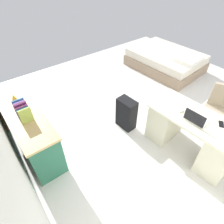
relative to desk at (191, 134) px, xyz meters
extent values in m
plane|color=silver|center=(1.12, -0.15, -0.39)|extent=(6.17, 6.17, 0.00)
cube|color=beige|center=(0.00, 0.00, 0.34)|extent=(1.49, 0.77, 0.04)
cube|color=beige|center=(-0.49, -0.04, -0.03)|extent=(0.45, 0.62, 0.72)
cube|color=beige|center=(0.49, 0.04, -0.03)|extent=(0.45, 0.62, 0.72)
cylinder|color=black|center=(-0.03, -0.71, -0.38)|extent=(0.52, 0.52, 0.04)
cylinder|color=black|center=(-0.03, -0.71, -0.18)|extent=(0.06, 0.06, 0.42)
cube|color=tan|center=(-0.03, -0.71, 0.07)|extent=(0.61, 0.61, 0.08)
cube|color=tan|center=(0.05, -0.89, 0.33)|extent=(0.43, 0.24, 0.44)
cube|color=#28664C|center=(1.74, 2.05, -0.02)|extent=(1.76, 0.44, 0.75)
cube|color=tan|center=(1.74, 2.05, 0.38)|extent=(1.80, 0.48, 0.04)
cube|color=#225641|center=(1.35, 1.82, -0.19)|extent=(0.67, 0.01, 0.26)
cube|color=#225641|center=(2.14, 1.82, -0.19)|extent=(0.67, 0.01, 0.26)
cube|color=gray|center=(2.16, -1.91, -0.25)|extent=(2.01, 1.55, 0.28)
cube|color=silver|center=(2.16, -1.91, -0.01)|extent=(1.94, 1.48, 0.20)
cube|color=white|center=(1.49, -1.97, 0.14)|extent=(0.53, 0.72, 0.10)
cube|color=black|center=(1.07, 0.46, -0.08)|extent=(0.38, 0.25, 0.63)
cube|color=silver|center=(-0.01, 0.06, 0.37)|extent=(0.33, 0.24, 0.02)
cube|color=black|center=(-0.02, 0.16, 0.47)|extent=(0.31, 0.04, 0.19)
ellipsoid|color=white|center=(0.25, 0.08, 0.38)|extent=(0.07, 0.10, 0.03)
cube|color=black|center=(-0.29, -0.15, 0.37)|extent=(0.13, 0.15, 0.01)
cube|color=#9EB64A|center=(1.42, 2.05, 0.52)|extent=(0.03, 0.17, 0.24)
cube|color=#243B93|center=(1.46, 2.05, 0.50)|extent=(0.03, 0.17, 0.20)
cube|color=#1C5A69|center=(1.50, 2.05, 0.50)|extent=(0.04, 0.17, 0.19)
cube|color=#AC4E8A|center=(1.54, 2.05, 0.50)|extent=(0.03, 0.17, 0.21)
cube|color=#5B1F4D|center=(1.58, 2.05, 0.52)|extent=(0.03, 0.17, 0.23)
cube|color=#633E67|center=(1.62, 2.05, 0.51)|extent=(0.03, 0.17, 0.22)
cube|color=#7B5EBD|center=(1.66, 2.05, 0.50)|extent=(0.04, 0.17, 0.21)
cube|color=teal|center=(1.70, 2.05, 0.51)|extent=(0.03, 0.17, 0.23)
cube|color=#AF623B|center=(1.74, 2.05, 0.50)|extent=(0.04, 0.17, 0.19)
cone|color=gold|center=(2.06, 2.05, 0.45)|extent=(0.08, 0.08, 0.11)
camera|label=1|loc=(-0.86, 2.28, 2.34)|focal=30.63mm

